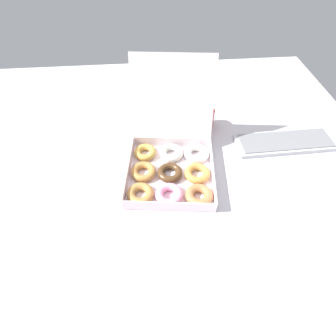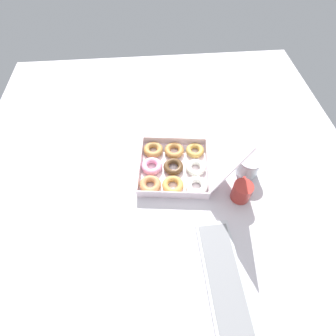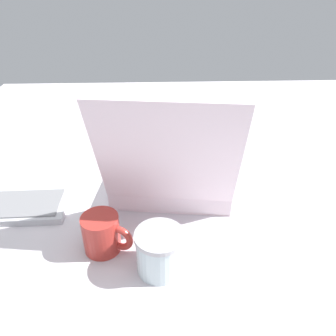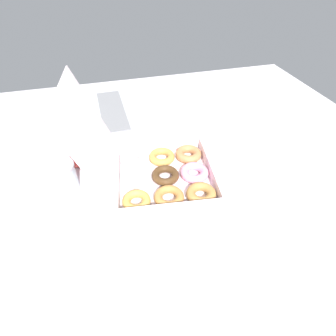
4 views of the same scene
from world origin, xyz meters
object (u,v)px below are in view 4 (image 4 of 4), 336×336
object	(u,v)px
keyboard	(112,112)
coffee_mug	(80,152)
donut_box	(158,171)
glass_jar	(61,177)

from	to	relation	value
keyboard	coffee_mug	world-z (taller)	coffee_mug
donut_box	keyboard	size ratio (longest dim) A/B	1.12
glass_jar	keyboard	bearing A→B (deg)	-24.62
glass_jar	coffee_mug	bearing A→B (deg)	-26.01
coffee_mug	glass_jar	xyz separation A→B (cm)	(-12.11, 5.91, 0.25)
keyboard	coffee_mug	size ratio (longest dim) A/B	3.62
donut_box	glass_jar	bearing A→B (deg)	82.65
keyboard	donut_box	bearing A→B (deg)	-167.67
coffee_mug	donut_box	bearing A→B (deg)	-123.23
donut_box	glass_jar	world-z (taller)	donut_box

